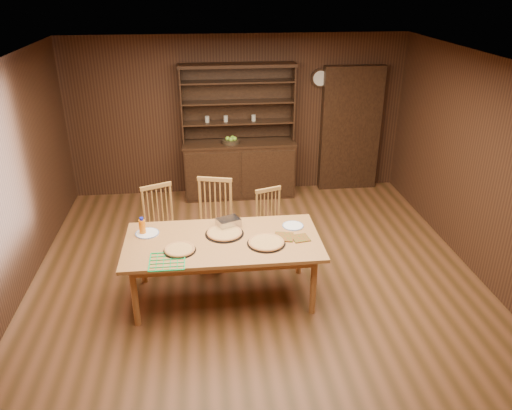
{
  "coord_description": "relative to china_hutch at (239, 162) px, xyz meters",
  "views": [
    {
      "loc": [
        -0.57,
        -5.04,
        3.44
      ],
      "look_at": [
        0.02,
        0.4,
        0.89
      ],
      "focal_mm": 35.0,
      "sensor_mm": 36.0,
      "label": 1
    }
  ],
  "objects": [
    {
      "name": "pizza_left",
      "position": [
        -0.88,
        -3.13,
        0.17
      ],
      "size": [
        0.35,
        0.35,
        0.04
      ],
      "color": "black",
      "rests_on": "dining_table"
    },
    {
      "name": "plate_right",
      "position": [
        0.42,
        -2.7,
        0.16
      ],
      "size": [
        0.25,
        0.25,
        0.02
      ],
      "color": "white",
      "rests_on": "dining_table"
    },
    {
      "name": "chair_left",
      "position": [
        -1.16,
        -2.03,
        -0.04
      ],
      "size": [
        0.55,
        0.54,
        1.04
      ],
      "rotation": [
        0.0,
        0.0,
        0.41
      ],
      "color": "#BC8540",
      "rests_on": "floor"
    },
    {
      "name": "pizza_right",
      "position": [
        0.06,
        -3.08,
        0.17
      ],
      "size": [
        0.42,
        0.42,
        0.04
      ],
      "color": "black",
      "rests_on": "dining_table"
    },
    {
      "name": "chair_right",
      "position": [
        0.26,
        -2.03,
        -0.11
      ],
      "size": [
        0.48,
        0.47,
        0.93
      ],
      "rotation": [
        0.0,
        0.0,
        0.33
      ],
      "color": "#BC8540",
      "rests_on": "floor"
    },
    {
      "name": "pizza_center",
      "position": [
        -0.38,
        -2.8,
        0.17
      ],
      "size": [
        0.44,
        0.44,
        0.04
      ],
      "color": "black",
      "rests_on": "dining_table"
    },
    {
      "name": "room_shell",
      "position": [
        0.0,
        -2.75,
        0.98
      ],
      "size": [
        6.0,
        6.0,
        6.0
      ],
      "color": "silver",
      "rests_on": "floor"
    },
    {
      "name": "foil_dish",
      "position": [
        -0.33,
        -2.62,
        0.21
      ],
      "size": [
        0.31,
        0.27,
        0.1
      ],
      "primitive_type": "cube",
      "rotation": [
        0.0,
        0.0,
        0.41
      ],
      "color": "silver",
      "rests_on": "dining_table"
    },
    {
      "name": "dining_table",
      "position": [
        -0.41,
        -2.94,
        0.09
      ],
      "size": [
        2.17,
        1.08,
        0.75
      ],
      "color": "#AC723B",
      "rests_on": "floor"
    },
    {
      "name": "chair_center",
      "position": [
        -0.48,
        -2.11,
        0.01
      ],
      "size": [
        0.56,
        0.55,
        1.13
      ],
      "rotation": [
        0.0,
        0.0,
        -0.26
      ],
      "color": "#BC8540",
      "rests_on": "floor"
    },
    {
      "name": "pot_holder_a",
      "position": [
        0.45,
        -3.0,
        0.16
      ],
      "size": [
        0.21,
        0.21,
        0.01
      ],
      "primitive_type": "cube",
      "rotation": [
        0.0,
        0.0,
        0.17
      ],
      "color": "red",
      "rests_on": "dining_table"
    },
    {
      "name": "fruit_bowl",
      "position": [
        -0.13,
        -0.07,
        0.39
      ],
      "size": [
        0.28,
        0.28,
        0.12
      ],
      "color": "black",
      "rests_on": "china_hutch"
    },
    {
      "name": "doorway",
      "position": [
        1.9,
        0.15,
        0.45
      ],
      "size": [
        1.0,
        0.18,
        2.1
      ],
      "primitive_type": "cube",
      "color": "#321E10",
      "rests_on": "floor"
    },
    {
      "name": "china_hutch",
      "position": [
        0.0,
        0.0,
        0.0
      ],
      "size": [
        1.84,
        0.52,
        2.17
      ],
      "color": "#321E10",
      "rests_on": "floor"
    },
    {
      "name": "floor",
      "position": [
        0.0,
        -2.75,
        -0.6
      ],
      "size": [
        6.0,
        6.0,
        0.0
      ],
      "primitive_type": "plane",
      "color": "brown",
      "rests_on": "ground"
    },
    {
      "name": "cooling_rack",
      "position": [
        -1.0,
        -3.34,
        0.16
      ],
      "size": [
        0.45,
        0.45,
        0.02
      ],
      "primitive_type": null,
      "rotation": [
        0.0,
        0.0,
        0.32
      ],
      "color": "#0DB44F",
      "rests_on": "dining_table"
    },
    {
      "name": "wall_clock",
      "position": [
        1.35,
        0.2,
        1.3
      ],
      "size": [
        0.3,
        0.05,
        0.3
      ],
      "color": "#321E10",
      "rests_on": "room_shell"
    },
    {
      "name": "plate_left",
      "position": [
        -1.26,
        -2.7,
        0.16
      ],
      "size": [
        0.27,
        0.27,
        0.02
      ],
      "color": "white",
      "rests_on": "dining_table"
    },
    {
      "name": "pot_holder_b",
      "position": [
        0.27,
        -2.95,
        0.16
      ],
      "size": [
        0.25,
        0.25,
        0.02
      ],
      "primitive_type": "cube",
      "rotation": [
        0.0,
        0.0,
        -0.22
      ],
      "color": "red",
      "rests_on": "dining_table"
    },
    {
      "name": "juice_bottle",
      "position": [
        -1.31,
        -2.69,
        0.25
      ],
      "size": [
        0.07,
        0.07,
        0.2
      ],
      "color": "orange",
      "rests_on": "dining_table"
    }
  ]
}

